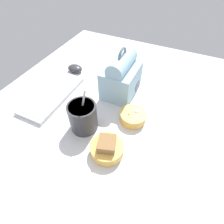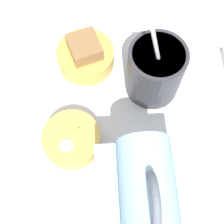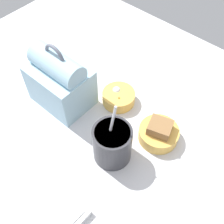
{
  "view_description": "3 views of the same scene",
  "coord_description": "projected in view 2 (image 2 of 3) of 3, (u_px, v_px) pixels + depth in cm",
  "views": [
    {
      "loc": [
        -42.43,
        -21.16,
        57.35
      ],
      "look_at": [
        -0.78,
        -1.69,
        7.0
      ],
      "focal_mm": 28.0,
      "sensor_mm": 36.0,
      "label": 1
    },
    {
      "loc": [
        21.38,
        -2.91,
        58.43
      ],
      "look_at": [
        -0.78,
        -1.69,
        7.0
      ],
      "focal_mm": 50.0,
      "sensor_mm": 36.0,
      "label": 2
    },
    {
      "loc": [
        -33.75,
        35.78,
        72.99
      ],
      "look_at": [
        -0.78,
        -1.69,
        7.0
      ],
      "focal_mm": 45.0,
      "sensor_mm": 36.0,
      "label": 3
    }
  ],
  "objects": [
    {
      "name": "desk_surface",
      "position": [
        121.0,
        127.0,
        0.61
      ],
      "size": [
        140.0,
        110.0,
        2.0
      ],
      "color": "silver",
      "rests_on": "ground"
    },
    {
      "name": "bento_bowl_sandwich",
      "position": [
        86.0,
        55.0,
        0.64
      ],
      "size": [
        11.67,
        11.67,
        6.9
      ],
      "color": "#EAB24C",
      "rests_on": "desk_surface"
    },
    {
      "name": "bento_bowl_snacks",
      "position": [
        72.0,
        139.0,
        0.57
      ],
      "size": [
        10.53,
        10.53,
        4.73
      ],
      "color": "#EAB24C",
      "rests_on": "desk_surface"
    },
    {
      "name": "lunch_bag",
      "position": [
        144.0,
        211.0,
        0.46
      ],
      "size": [
        18.22,
        13.97,
        22.55
      ],
      "color": "#9EC6DB",
      "rests_on": "desk_surface"
    },
    {
      "name": "soup_cup",
      "position": [
        155.0,
        71.0,
        0.58
      ],
      "size": [
        10.58,
        10.58,
        19.38
      ],
      "color": "#333338",
      "rests_on": "desk_surface"
    }
  ]
}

